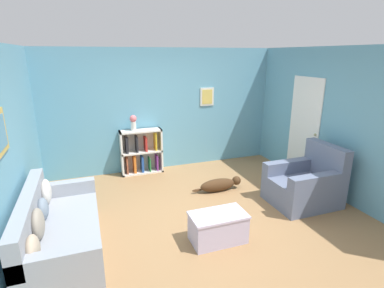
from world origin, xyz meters
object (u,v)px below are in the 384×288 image
Objects in this scene: couch at (58,232)px; coffee_table at (218,227)px; bookshelf at (141,152)px; dog at (220,185)px; vase at (133,122)px; recliner_chair at (306,184)px.

couch reaches higher than coffee_table.
bookshelf is 2.90m from coffee_table.
bookshelf is 1.89m from dog.
vase is (-1.33, 1.40, 1.01)m from dog.
coffee_table is at bearing -164.59° from recliner_chair.
recliner_chair is 1.51m from dog.
recliner_chair is at bearing -42.41° from vase.
coffee_table is (2.01, -0.42, -0.09)m from couch.
recliner_chair reaches higher than bookshelf.
bookshelf is 1.25× the size of coffee_table.
vase is at bearing 60.25° from couch.
dog is 3.02× the size of vase.
bookshelf reaches higher than couch.
dog is (1.20, -1.42, -0.33)m from bookshelf.
bookshelf is 0.98× the size of dog.
vase is (-2.52, 2.30, 0.79)m from recliner_chair.
bookshelf is at bearing 8.84° from vase.
dog is at bearing -49.64° from bookshelf.
recliner_chair is 1.95m from coffee_table.
coffee_table is 1.59m from dog.
recliner_chair reaches higher than dog.
couch is 2.85m from bookshelf.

